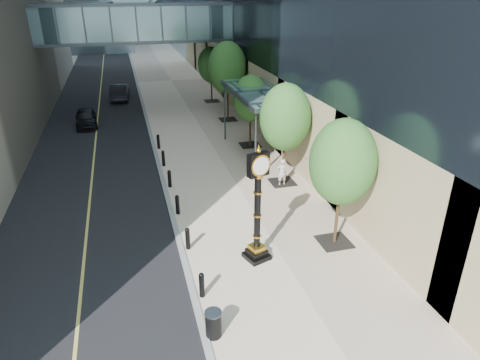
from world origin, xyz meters
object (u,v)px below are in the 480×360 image
Objects in this scene: trash_bin at (213,325)px; car_far at (120,92)px; pedestrian at (282,172)px; street_clock at (257,213)px; car_near at (86,118)px.

trash_bin is 0.19× the size of car_far.
pedestrian is at bearing 58.98° from trash_bin.
car_far reaches higher than trash_bin.
car_far is at bearing 93.93° from trash_bin.
street_clock reaches higher than car_far.
car_near is at bearing -54.44° from pedestrian.
trash_bin is at bearing 57.29° from pedestrian.
car_near is (-11.20, 14.72, -0.14)m from pedestrian.
street_clock is 5.40× the size of trash_bin.
street_clock is 7.47m from pedestrian.
trash_bin is at bearing -82.43° from car_near.
pedestrian is 0.33× the size of car_far.
street_clock is 4.87m from trash_bin.
trash_bin is (-2.63, -3.75, -1.66)m from street_clock.
pedestrian is at bearing 42.84° from street_clock.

